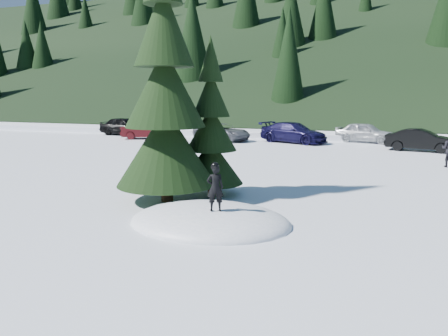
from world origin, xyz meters
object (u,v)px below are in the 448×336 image
(spruce_short, at_px, (211,134))
(child_skier, at_px, (215,188))
(car_0, at_px, (125,126))
(spruce_tall, at_px, (165,98))
(car_2, at_px, (222,132))
(car_3, at_px, (293,133))
(car_5, at_px, (421,140))
(car_4, at_px, (365,132))
(car_1, at_px, (147,130))

(spruce_short, height_order, child_skier, spruce_short)
(car_0, bearing_deg, spruce_tall, -138.34)
(car_2, height_order, car_3, car_3)
(car_5, bearing_deg, child_skier, 172.11)
(car_2, bearing_deg, car_4, -54.06)
(car_0, bearing_deg, car_3, -87.32)
(spruce_short, distance_m, car_1, 19.78)
(spruce_short, xyz_separation_m, child_skier, (1.51, -3.59, -1.02))
(car_1, height_order, car_4, car_4)
(car_1, relative_size, car_5, 0.97)
(car_1, bearing_deg, car_2, -104.03)
(spruce_tall, bearing_deg, car_5, 61.80)
(car_4, bearing_deg, car_5, -124.24)
(car_1, xyz_separation_m, car_2, (5.88, 0.72, -0.02))
(car_0, bearing_deg, car_1, -115.62)
(spruce_short, height_order, car_4, spruce_short)
(spruce_tall, height_order, spruce_short, spruce_tall)
(child_skier, height_order, car_0, child_skier)
(car_3, xyz_separation_m, car_5, (8.21, -2.04, -0.05))
(car_0, relative_size, car_4, 1.06)
(car_2, bearing_deg, child_skier, -137.75)
(car_3, relative_size, car_4, 1.19)
(spruce_short, distance_m, car_2, 17.71)
(car_2, relative_size, car_4, 1.09)
(spruce_short, xyz_separation_m, car_2, (-5.65, 16.72, -1.47))
(spruce_tall, relative_size, car_4, 2.04)
(car_2, relative_size, car_5, 1.12)
(car_3, bearing_deg, car_4, -46.47)
(spruce_short, xyz_separation_m, car_0, (-14.81, 18.04, -1.34))
(car_3, bearing_deg, child_skier, -153.20)
(car_4, bearing_deg, car_0, 108.48)
(car_0, height_order, car_5, car_0)
(child_skier, height_order, car_5, child_skier)
(child_skier, xyz_separation_m, car_5, (6.34, 18.68, -0.40))
(spruce_tall, xyz_separation_m, child_skier, (2.51, -2.19, -2.24))
(spruce_tall, height_order, child_skier, spruce_tall)
(child_skier, distance_m, car_3, 20.81)
(car_0, xyz_separation_m, car_3, (14.44, -0.91, -0.04))
(child_skier, relative_size, car_5, 0.29)
(spruce_short, bearing_deg, car_5, 62.53)
(spruce_tall, distance_m, car_2, 18.90)
(spruce_short, distance_m, car_4, 19.63)
(spruce_tall, xyz_separation_m, car_4, (5.46, 20.47, -2.60))
(car_1, distance_m, car_2, 5.93)
(car_2, bearing_deg, car_3, -62.68)
(car_3, height_order, car_4, car_3)
(spruce_tall, distance_m, car_3, 18.72)
(car_2, xyz_separation_m, car_4, (10.11, 2.35, 0.08))
(car_3, bearing_deg, car_5, -82.33)
(spruce_short, bearing_deg, child_skier, -67.26)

